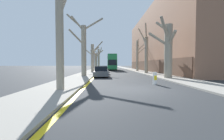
# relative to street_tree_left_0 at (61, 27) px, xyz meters

# --- Properties ---
(ground_plane) EXTENTS (300.00, 300.00, 0.00)m
(ground_plane) POSITION_rel_street_tree_left_0_xyz_m (4.99, 0.46, -4.00)
(ground_plane) COLOR #2B2D30
(sidewalk_left) EXTENTS (3.23, 120.00, 0.12)m
(sidewalk_left) POSITION_rel_street_tree_left_0_xyz_m (-0.56, 50.46, -3.94)
(sidewalk_left) COLOR gray
(sidewalk_left) RESTS_ON ground
(sidewalk_right) EXTENTS (3.23, 120.00, 0.12)m
(sidewalk_right) POSITION_rel_street_tree_left_0_xyz_m (10.55, 50.46, -3.94)
(sidewalk_right) COLOR gray
(sidewalk_right) RESTS_ON ground
(building_facade_right) EXTENTS (10.08, 39.80, 14.18)m
(building_facade_right) POSITION_rel_street_tree_left_0_xyz_m (17.15, 25.81, 3.08)
(building_facade_right) COLOR #93664C
(building_facade_right) RESTS_ON ground
(kerb_line_stripe) EXTENTS (0.24, 120.00, 0.01)m
(kerb_line_stripe) POSITION_rel_street_tree_left_0_xyz_m (1.23, 50.46, -3.99)
(kerb_line_stripe) COLOR yellow
(kerb_line_stripe) RESTS_ON ground
(street_tree_left_0) EXTENTS (1.54, 2.87, 8.28)m
(street_tree_left_0) POSITION_rel_street_tree_left_0_xyz_m (0.00, 0.00, 0.00)
(street_tree_left_0) COLOR gray
(street_tree_left_0) RESTS_ON ground
(street_tree_left_1) EXTENTS (4.85, 1.65, 8.35)m
(street_tree_left_1) POSITION_rel_street_tree_left_0_xyz_m (-0.26, 10.72, -0.04)
(street_tree_left_1) COLOR gray
(street_tree_left_1) RESTS_ON ground
(street_tree_left_2) EXTENTS (3.94, 2.47, 6.17)m
(street_tree_left_2) POSITION_rel_street_tree_left_0_xyz_m (0.06, 20.36, -0.92)
(street_tree_left_2) COLOR gray
(street_tree_left_2) RESTS_ON ground
(street_tree_left_3) EXTENTS (3.52, 4.17, 6.74)m
(street_tree_left_3) POSITION_rel_street_tree_left_0_xyz_m (-0.13, 30.84, -1.18)
(street_tree_left_3) COLOR gray
(street_tree_left_3) RESTS_ON ground
(street_tree_left_4) EXTENTS (2.64, 3.23, 7.41)m
(street_tree_left_4) POSITION_rel_street_tree_left_0_xyz_m (0.02, 42.59, -0.22)
(street_tree_left_4) COLOR gray
(street_tree_left_4) RESTS_ON ground
(street_tree_right_0) EXTENTS (2.53, 3.15, 6.96)m
(street_tree_right_0) POSITION_rel_street_tree_left_0_xyz_m (9.92, 7.64, -0.52)
(street_tree_right_0) COLOR gray
(street_tree_right_0) RESTS_ON ground
(street_tree_right_1) EXTENTS (1.88, 5.05, 8.37)m
(street_tree_right_1) POSITION_rel_street_tree_left_0_xyz_m (9.90, 17.09, -0.14)
(street_tree_right_1) COLOR gray
(street_tree_right_1) RESTS_ON ground
(street_tree_right_2) EXTENTS (3.00, 2.73, 7.37)m
(street_tree_right_2) POSITION_rel_street_tree_left_0_xyz_m (10.19, 25.46, -0.09)
(street_tree_right_2) COLOR gray
(street_tree_right_2) RESTS_ON ground
(double_decker_bus) EXTENTS (2.49, 11.64, 4.41)m
(double_decker_bus) POSITION_rel_street_tree_left_0_xyz_m (4.33, 34.53, -1.50)
(double_decker_bus) COLOR #1E7F47
(double_decker_bus) RESTS_ON ground
(parked_car_0) EXTENTS (1.85, 4.25, 1.42)m
(parked_car_0) POSITION_rel_street_tree_left_0_xyz_m (2.15, 10.49, -3.33)
(parked_car_0) COLOR #4C5156
(parked_car_0) RESTS_ON ground
(parked_car_1) EXTENTS (1.78, 4.08, 1.42)m
(parked_car_1) POSITION_rel_street_tree_left_0_xyz_m (2.15, 16.48, -3.33)
(parked_car_1) COLOR silver
(parked_car_1) RESTS_ON ground
(parked_car_2) EXTENTS (1.88, 4.49, 1.31)m
(parked_car_2) POSITION_rel_street_tree_left_0_xyz_m (2.15, 23.03, -3.37)
(parked_car_2) COLOR maroon
(parked_car_2) RESTS_ON ground
(traffic_bollard) EXTENTS (0.33, 0.34, 1.04)m
(traffic_bollard) POSITION_rel_street_tree_left_0_xyz_m (6.88, 2.79, -3.48)
(traffic_bollard) COLOR white
(traffic_bollard) RESTS_ON ground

